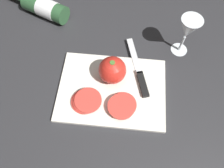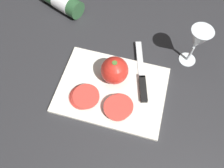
% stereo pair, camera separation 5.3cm
% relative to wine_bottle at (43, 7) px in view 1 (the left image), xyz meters
% --- Properties ---
extents(ground_plane, '(3.00, 3.00, 0.00)m').
position_rel_wine_bottle_xyz_m(ground_plane, '(0.33, -0.32, -0.04)').
color(ground_plane, '#28282B').
extents(cutting_board, '(0.36, 0.26, 0.01)m').
position_rel_wine_bottle_xyz_m(cutting_board, '(0.31, -0.32, -0.03)').
color(cutting_board, silver).
rests_on(cutting_board, ground_plane).
extents(wine_bottle, '(0.31, 0.17, 0.08)m').
position_rel_wine_bottle_xyz_m(wine_bottle, '(0.00, 0.00, 0.00)').
color(wine_bottle, '#2D5633').
rests_on(wine_bottle, ground_plane).
extents(wine_glass, '(0.07, 0.07, 0.16)m').
position_rel_wine_bottle_xyz_m(wine_glass, '(0.54, -0.13, 0.07)').
color(wine_glass, silver).
rests_on(wine_glass, ground_plane).
extents(whole_tomato, '(0.09, 0.09, 0.09)m').
position_rel_wine_bottle_xyz_m(whole_tomato, '(0.31, -0.28, 0.02)').
color(whole_tomato, red).
rests_on(whole_tomato, cutting_board).
extents(knife, '(0.09, 0.24, 0.01)m').
position_rel_wine_bottle_xyz_m(knife, '(0.40, -0.27, -0.02)').
color(knife, silver).
rests_on(knife, cutting_board).
extents(tomato_slice_stack_near, '(0.09, 0.10, 0.02)m').
position_rel_wine_bottle_xyz_m(tomato_slice_stack_near, '(0.35, -0.38, -0.01)').
color(tomato_slice_stack_near, '#D63D33').
rests_on(tomato_slice_stack_near, cutting_board).
extents(tomato_slice_stack_far, '(0.10, 0.09, 0.02)m').
position_rel_wine_bottle_xyz_m(tomato_slice_stack_far, '(0.23, -0.38, -0.01)').
color(tomato_slice_stack_far, '#D63D33').
rests_on(tomato_slice_stack_far, cutting_board).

